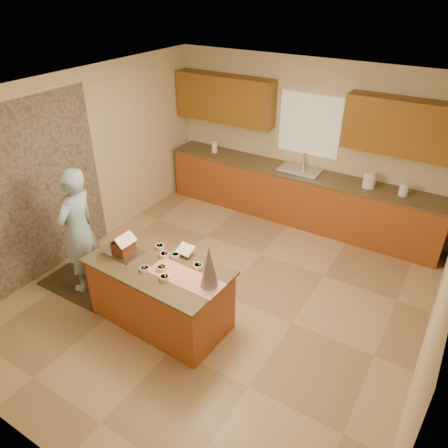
% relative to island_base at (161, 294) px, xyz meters
% --- Properties ---
extents(floor, '(5.50, 5.50, 0.00)m').
position_rel_island_base_xyz_m(floor, '(0.40, 0.80, -0.41)').
color(floor, tan).
rests_on(floor, ground).
extents(ceiling, '(5.50, 5.50, 0.00)m').
position_rel_island_base_xyz_m(ceiling, '(0.40, 0.80, 2.29)').
color(ceiling, silver).
rests_on(ceiling, floor).
extents(wall_back, '(5.50, 5.50, 0.00)m').
position_rel_island_base_xyz_m(wall_back, '(0.40, 3.55, 0.94)').
color(wall_back, beige).
rests_on(wall_back, floor).
extents(wall_front, '(5.50, 5.50, 0.00)m').
position_rel_island_base_xyz_m(wall_front, '(0.40, -1.95, 0.94)').
color(wall_front, beige).
rests_on(wall_front, floor).
extents(wall_left, '(5.50, 5.50, 0.00)m').
position_rel_island_base_xyz_m(wall_left, '(-2.10, 0.80, 0.94)').
color(wall_left, beige).
rests_on(wall_left, floor).
extents(wall_right, '(5.50, 5.50, 0.00)m').
position_rel_island_base_xyz_m(wall_right, '(2.90, 0.80, 0.94)').
color(wall_right, beige).
rests_on(wall_right, floor).
extents(stone_accent, '(0.00, 2.50, 2.50)m').
position_rel_island_base_xyz_m(stone_accent, '(-2.08, 0.00, 0.84)').
color(stone_accent, gray).
rests_on(stone_accent, wall_left).
extents(window_curtain, '(1.05, 0.03, 1.00)m').
position_rel_island_base_xyz_m(window_curtain, '(0.40, 3.52, 1.24)').
color(window_curtain, white).
rests_on(window_curtain, wall_back).
extents(back_counter_base, '(4.80, 0.60, 0.88)m').
position_rel_island_base_xyz_m(back_counter_base, '(0.40, 3.25, 0.03)').
color(back_counter_base, '#A04A21').
rests_on(back_counter_base, floor).
extents(back_counter_top, '(4.85, 0.63, 0.04)m').
position_rel_island_base_xyz_m(back_counter_top, '(0.40, 3.25, 0.49)').
color(back_counter_top, brown).
rests_on(back_counter_top, back_counter_base).
extents(upper_cabinet_left, '(1.85, 0.35, 0.80)m').
position_rel_island_base_xyz_m(upper_cabinet_left, '(-1.15, 3.37, 1.49)').
color(upper_cabinet_left, brown).
rests_on(upper_cabinet_left, wall_back).
extents(upper_cabinet_right, '(1.85, 0.35, 0.80)m').
position_rel_island_base_xyz_m(upper_cabinet_right, '(1.95, 3.37, 1.49)').
color(upper_cabinet_right, brown).
rests_on(upper_cabinet_right, wall_back).
extents(sink, '(0.70, 0.45, 0.12)m').
position_rel_island_base_xyz_m(sink, '(0.40, 3.25, 0.48)').
color(sink, silver).
rests_on(sink, back_counter_top).
extents(faucet, '(0.03, 0.03, 0.28)m').
position_rel_island_base_xyz_m(faucet, '(0.40, 3.43, 0.65)').
color(faucet, silver).
rests_on(faucet, back_counter_top).
extents(island_base, '(1.70, 0.91, 0.81)m').
position_rel_island_base_xyz_m(island_base, '(0.00, 0.00, 0.00)').
color(island_base, '#A04A21').
rests_on(island_base, floor).
extents(island_top, '(1.77, 0.99, 0.04)m').
position_rel_island_base_xyz_m(island_top, '(0.00, 0.00, 0.42)').
color(island_top, brown).
rests_on(island_top, island_base).
extents(table_runner, '(0.94, 0.38, 0.01)m').
position_rel_island_base_xyz_m(table_runner, '(0.41, -0.02, 0.45)').
color(table_runner, '#B00C0F').
rests_on(table_runner, island_top).
extents(baking_tray, '(0.44, 0.33, 0.02)m').
position_rel_island_base_xyz_m(baking_tray, '(-0.51, -0.02, 0.45)').
color(baking_tray, silver).
rests_on(baking_tray, island_top).
extents(cookbook, '(0.21, 0.17, 0.09)m').
position_rel_island_base_xyz_m(cookbook, '(0.15, 0.34, 0.53)').
color(cookbook, white).
rests_on(cookbook, island_top).
extents(tinsel_tree, '(0.21, 0.21, 0.51)m').
position_rel_island_base_xyz_m(tinsel_tree, '(0.72, 0.01, 0.70)').
color(tinsel_tree, '#A19FAB').
rests_on(tinsel_tree, island_top).
extents(rug, '(1.19, 0.78, 0.01)m').
position_rel_island_base_xyz_m(rug, '(-1.38, 0.00, -0.40)').
color(rug, black).
rests_on(rug, floor).
extents(boy, '(0.52, 0.70, 1.76)m').
position_rel_island_base_xyz_m(boy, '(-1.33, 0.00, 0.49)').
color(boy, '#92B8D0').
rests_on(boy, rug).
extents(canister_a, '(0.15, 0.15, 0.21)m').
position_rel_island_base_xyz_m(canister_a, '(1.57, 3.25, 0.62)').
color(canister_a, white).
rests_on(canister_a, back_counter_top).
extents(canister_b, '(0.17, 0.17, 0.25)m').
position_rel_island_base_xyz_m(canister_b, '(1.55, 3.25, 0.64)').
color(canister_b, white).
rests_on(canister_b, back_counter_top).
extents(canister_c, '(0.13, 0.13, 0.19)m').
position_rel_island_base_xyz_m(canister_c, '(2.07, 3.25, 0.61)').
color(canister_c, white).
rests_on(canister_c, back_counter_top).
extents(paper_towel, '(0.11, 0.11, 0.23)m').
position_rel_island_base_xyz_m(paper_towel, '(-1.29, 3.25, 0.63)').
color(paper_towel, white).
rests_on(paper_towel, back_counter_top).
extents(gingerbread_house, '(0.26, 0.27, 0.26)m').
position_rel_island_base_xyz_m(gingerbread_house, '(-0.51, -0.02, 0.56)').
color(gingerbread_house, '#572E17').
rests_on(gingerbread_house, baking_tray).
extents(candy_bowls, '(0.75, 0.57, 0.05)m').
position_rel_island_base_xyz_m(candy_bowls, '(0.08, 0.08, 0.47)').
color(candy_bowls, '#D94826').
rests_on(candy_bowls, island_top).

